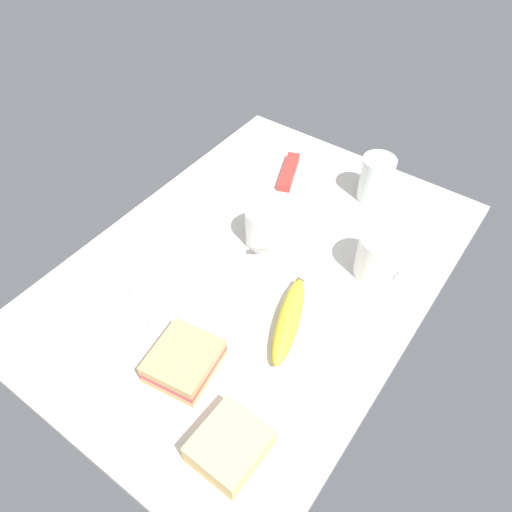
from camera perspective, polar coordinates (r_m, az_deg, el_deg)
name	(u,v)px	position (r cm, az deg, el deg)	size (l,w,h in cm)	color
tabletop	(256,270)	(99.51, 0.00, -1.56)	(90.00, 64.00, 2.00)	beige
coffee_mug_black	(266,226)	(100.44, 1.17, 3.48)	(10.58, 9.32, 8.53)	white
coffee_mug_milky	(380,255)	(97.09, 14.00, 0.09)	(8.78, 11.07, 9.34)	white
sandwich_main	(230,446)	(77.37, -3.00, -20.93)	(10.65, 9.63, 4.40)	#DBB77A
sandwich_side	(184,361)	(84.35, -8.24, -11.81)	(12.54, 11.61, 4.40)	tan
glass_of_milk	(375,181)	(114.02, 13.52, 8.33)	(7.32, 7.32, 10.42)	silver
banana	(289,320)	(88.50, 3.83, -7.28)	(19.31, 10.34, 3.96)	yellow
spoon	(131,291)	(97.17, -14.14, -3.90)	(6.03, 12.81, 0.80)	silver
snack_bar	(289,172)	(119.58, 3.80, 9.62)	(12.86, 2.94, 2.00)	red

